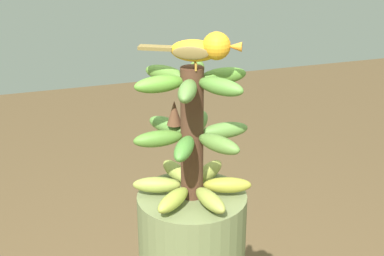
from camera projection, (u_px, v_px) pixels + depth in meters
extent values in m
cylinder|color=#4C2D1E|center=(192.00, 134.00, 1.35)|extent=(0.05, 0.05, 0.33)
ellipsoid|color=#8E9B3F|center=(157.00, 185.00, 1.41)|extent=(0.07, 0.12, 0.04)
ellipsoid|color=#9AA63C|center=(173.00, 200.00, 1.34)|extent=(0.11, 0.11, 0.04)
ellipsoid|color=#939C41|center=(210.00, 200.00, 1.34)|extent=(0.12, 0.06, 0.04)
ellipsoid|color=#9B9831|center=(227.00, 185.00, 1.41)|extent=(0.07, 0.12, 0.04)
ellipsoid|color=olive|center=(209.00, 171.00, 1.48)|extent=(0.11, 0.11, 0.04)
ellipsoid|color=#8F9C40|center=(175.00, 171.00, 1.48)|extent=(0.12, 0.06, 0.04)
ellipsoid|color=#558437|center=(167.00, 126.00, 1.41)|extent=(0.12, 0.09, 0.04)
ellipsoid|color=#4F7B2C|center=(158.00, 139.00, 1.33)|extent=(0.04, 0.12, 0.04)
ellipsoid|color=#4A8533|center=(184.00, 149.00, 1.28)|extent=(0.12, 0.09, 0.04)
ellipsoid|color=#587C34|center=(219.00, 144.00, 1.30)|extent=(0.12, 0.09, 0.04)
ellipsoid|color=#598439|center=(225.00, 130.00, 1.38)|extent=(0.04, 0.12, 0.04)
ellipsoid|color=#588338|center=(199.00, 122.00, 1.43)|extent=(0.12, 0.09, 0.04)
ellipsoid|color=#528133|center=(221.00, 87.00, 1.26)|extent=(0.12, 0.10, 0.04)
ellipsoid|color=#51842C|center=(223.00, 76.00, 1.33)|extent=(0.05, 0.12, 0.04)
ellipsoid|color=#56802F|center=(196.00, 70.00, 1.38)|extent=(0.12, 0.08, 0.04)
ellipsoid|color=#547E2E|center=(165.00, 74.00, 1.35)|extent=(0.12, 0.10, 0.04)
ellipsoid|color=#558D2D|center=(159.00, 84.00, 1.28)|extent=(0.05, 0.12, 0.04)
ellipsoid|color=#557C39|center=(187.00, 91.00, 1.23)|extent=(0.12, 0.08, 0.04)
cone|color=brown|center=(174.00, 113.00, 1.36)|extent=(0.04, 0.04, 0.06)
cylinder|color=#C68933|center=(194.00, 67.00, 1.26)|extent=(0.00, 0.00, 0.02)
cylinder|color=#C68933|center=(196.00, 64.00, 1.29)|extent=(0.01, 0.00, 0.02)
ellipsoid|color=orange|center=(195.00, 51.00, 1.26)|extent=(0.09, 0.12, 0.05)
ellipsoid|color=brown|center=(191.00, 53.00, 1.24)|extent=(0.04, 0.08, 0.03)
ellipsoid|color=brown|center=(194.00, 48.00, 1.28)|extent=(0.04, 0.08, 0.03)
cube|color=brown|center=(156.00, 48.00, 1.27)|extent=(0.06, 0.08, 0.01)
sphere|color=orange|center=(217.00, 46.00, 1.25)|extent=(0.06, 0.06, 0.06)
sphere|color=black|center=(221.00, 41.00, 1.27)|extent=(0.01, 0.01, 0.01)
cone|color=orange|center=(234.00, 47.00, 1.24)|extent=(0.03, 0.04, 0.02)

